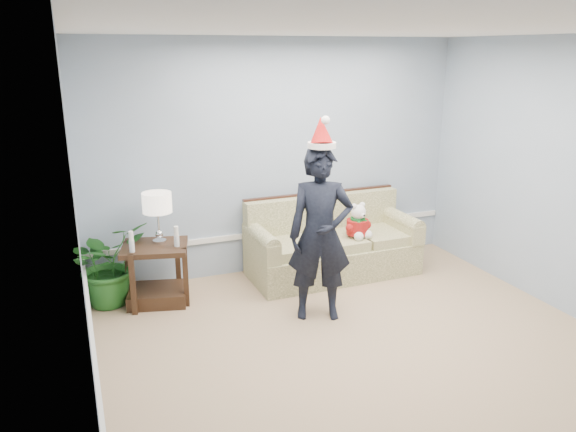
% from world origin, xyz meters
% --- Properties ---
extents(room_shell, '(4.54, 5.04, 2.74)m').
position_xyz_m(room_shell, '(0.00, 0.00, 1.35)').
color(room_shell, tan).
rests_on(room_shell, ground).
extents(wainscot_trim, '(4.49, 4.99, 0.06)m').
position_xyz_m(wainscot_trim, '(-1.18, 1.18, 0.45)').
color(wainscot_trim, white).
rests_on(wainscot_trim, room_shell).
extents(sofa, '(1.96, 0.86, 0.92)m').
position_xyz_m(sofa, '(0.51, 2.09, 0.32)').
color(sofa, brown).
rests_on(sofa, room_shell).
extents(side_table, '(0.77, 0.69, 0.63)m').
position_xyz_m(side_table, '(-1.54, 2.02, 0.25)').
color(side_table, '#3C2516').
rests_on(side_table, room_shell).
extents(table_lamp, '(0.30, 0.30, 0.53)m').
position_xyz_m(table_lamp, '(-1.47, 2.08, 1.04)').
color(table_lamp, silver).
rests_on(table_lamp, side_table).
extents(candle_pair, '(0.50, 0.05, 0.21)m').
position_xyz_m(candle_pair, '(-1.55, 1.90, 0.73)').
color(candle_pair, silver).
rests_on(candle_pair, side_table).
extents(houseplant, '(1.01, 0.97, 0.87)m').
position_xyz_m(houseplant, '(-2.00, 2.18, 0.44)').
color(houseplant, '#216120').
rests_on(houseplant, room_shell).
extents(man, '(0.72, 0.59, 1.70)m').
position_xyz_m(man, '(-0.09, 1.11, 0.85)').
color(man, black).
rests_on(man, room_shell).
extents(santa_hat, '(0.32, 0.35, 0.31)m').
position_xyz_m(santa_hat, '(-0.09, 1.12, 1.82)').
color(santa_hat, white).
rests_on(santa_hat, man).
extents(teddy_bear, '(0.30, 0.31, 0.41)m').
position_xyz_m(teddy_bear, '(0.74, 1.88, 0.63)').
color(teddy_bear, white).
rests_on(teddy_bear, sofa).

